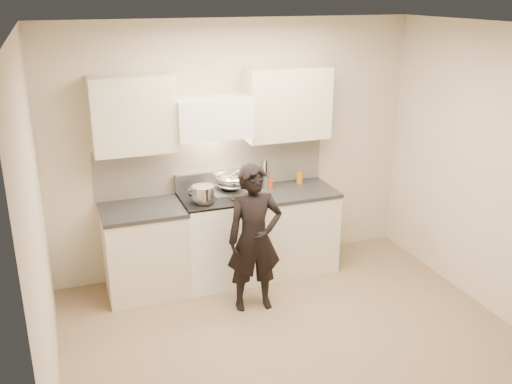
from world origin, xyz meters
TOP-DOWN VIEW (x-y plane):
  - ground_plane at (0.00, 0.00)m, footprint 4.00×4.00m
  - room_shell at (-0.06, 0.37)m, footprint 4.04×3.54m
  - stove at (-0.30, 1.42)m, footprint 0.76×0.65m
  - counter_right at (0.53, 1.43)m, footprint 0.92×0.67m
  - counter_left at (-1.08, 1.43)m, footprint 0.82×0.67m
  - wok at (-0.10, 1.55)m, footprint 0.36×0.44m
  - stock_pot at (-0.48, 1.32)m, footprint 0.32×0.27m
  - utensil_crock at (0.29, 1.60)m, footprint 0.11×0.11m
  - spice_jar at (0.34, 1.55)m, footprint 0.04×0.04m
  - oil_glass at (0.70, 1.59)m, footprint 0.07×0.07m
  - person at (-0.14, 0.75)m, footprint 0.57×0.41m

SIDE VIEW (x-z plane):
  - ground_plane at x=0.00m, z-range 0.00..0.00m
  - counter_right at x=0.53m, z-range 0.00..0.92m
  - counter_left at x=-1.08m, z-range 0.00..0.92m
  - stove at x=-0.30m, z-range 0.00..0.95m
  - person at x=-0.14m, z-range 0.00..1.46m
  - spice_jar at x=0.34m, z-range 0.92..1.01m
  - oil_glass at x=0.70m, z-range 0.92..1.05m
  - utensil_crock at x=0.29m, z-range 0.86..1.16m
  - stock_pot at x=-0.48m, z-range 0.96..1.11m
  - wok at x=-0.10m, z-range 0.91..1.20m
  - room_shell at x=-0.06m, z-range 0.25..2.95m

